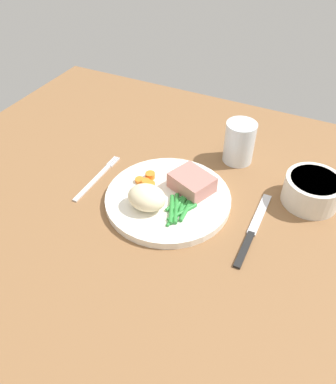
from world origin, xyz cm
name	(u,v)px	position (x,y,z in cm)	size (l,w,h in cm)	color
dining_table	(182,205)	(0.00, 0.00, 1.00)	(120.00, 90.00, 2.00)	brown
dinner_plate	(168,199)	(-2.51, -1.29, 2.80)	(25.52, 25.52, 1.60)	white
meat_portion	(192,183)	(0.94, 2.73, 5.32)	(8.14, 6.56, 3.44)	#B2756B
mashed_potatoes	(147,198)	(-4.80, -5.88, 5.96)	(7.63, 6.16, 4.71)	beige
carrot_slices	(148,180)	(-8.26, 0.74, 4.12)	(4.81, 5.09, 1.27)	orange
green_beans	(181,207)	(1.33, -3.55, 3.98)	(6.22, 10.85, 0.89)	#2D8C38
fork	(97,178)	(-19.71, -1.54, 2.20)	(1.44, 16.60, 0.40)	silver
knife	(253,230)	(15.45, -1.57, 2.20)	(1.70, 20.50, 0.64)	black
water_glass	(239,145)	(5.67, 18.64, 6.09)	(6.84, 6.84, 9.65)	silver
salad_bowl	(312,189)	(23.39, 11.44, 5.30)	(11.30, 11.30, 5.85)	silver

